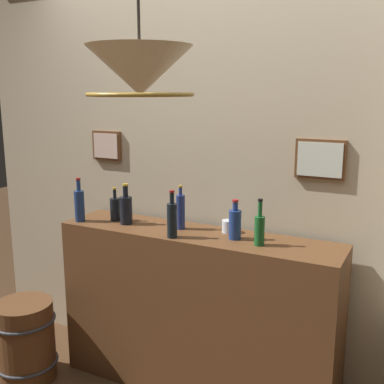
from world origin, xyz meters
name	(u,v)px	position (x,y,z in m)	size (l,w,h in m)	color
panelled_rear_partition	(216,147)	(0.00, 1.10, 1.46)	(3.52, 0.15, 2.77)	#BCAD8E
bar_shelf_unit	(196,313)	(0.00, 0.83, 0.49)	(1.68, 0.38, 0.99)	brown
liquor_bottle_port	(126,209)	(-0.47, 0.81, 1.08)	(0.08, 0.08, 0.25)	black
liquor_bottle_brandy	(235,223)	(0.24, 0.83, 1.08)	(0.07, 0.07, 0.22)	navy
liquor_bottle_amaro	(181,211)	(-0.12, 0.86, 1.10)	(0.05, 0.05, 0.26)	navy
liquor_bottle_rum	(115,209)	(-0.57, 0.84, 1.07)	(0.06, 0.06, 0.21)	black
liquor_bottle_vodka	(172,219)	(-0.08, 0.70, 1.10)	(0.06, 0.06, 0.27)	black
liquor_bottle_gin	(79,205)	(-0.76, 0.73, 1.10)	(0.06, 0.06, 0.27)	navy
liquor_bottle_vermouth	(259,229)	(0.40, 0.79, 1.08)	(0.05, 0.05, 0.25)	#185926
glass_tumbler_rocks	(228,226)	(0.16, 0.93, 1.03)	(0.07, 0.07, 0.07)	silver
pendant_lamp	(140,73)	(0.11, 0.11, 1.86)	(0.43, 0.43, 0.57)	#EFE5C6
wooden_barrel	(26,341)	(-0.99, 0.43, 0.26)	(0.38, 0.38, 0.51)	brown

